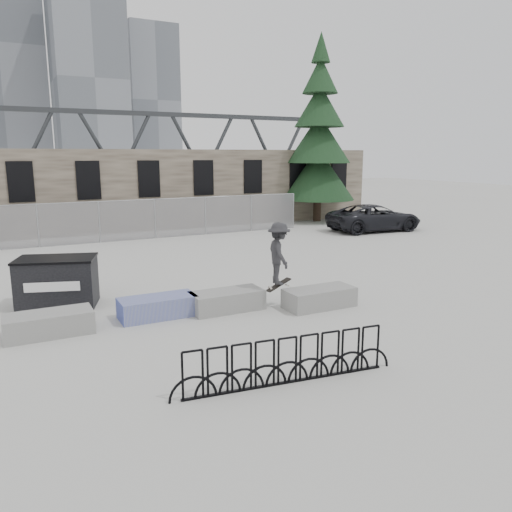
{
  "coord_description": "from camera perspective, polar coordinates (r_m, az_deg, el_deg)",
  "views": [
    {
      "loc": [
        -4.2,
        -12.31,
        4.22
      ],
      "look_at": [
        2.34,
        0.43,
        1.3
      ],
      "focal_mm": 35.0,
      "sensor_mm": 36.0,
      "label": 1
    }
  ],
  "objects": [
    {
      "name": "ground",
      "position": [
        13.67,
        -8.0,
        -6.57
      ],
      "size": [
        120.0,
        120.0,
        0.0
      ],
      "primitive_type": "plane",
      "color": "#AFAFAA",
      "rests_on": "ground"
    },
    {
      "name": "stone_wall",
      "position": [
        28.92,
        -18.92,
        7.02
      ],
      "size": [
        36.0,
        2.58,
        4.5
      ],
      "color": "brown",
      "rests_on": "ground"
    },
    {
      "name": "chainlink_fence",
      "position": [
        25.36,
        -17.47,
        3.79
      ],
      "size": [
        22.06,
        0.06,
        2.02
      ],
      "color": "gray",
      "rests_on": "ground"
    },
    {
      "name": "planter_far_left",
      "position": [
        12.93,
        -22.6,
        -7.07
      ],
      "size": [
        2.0,
        0.9,
        0.54
      ],
      "color": "gray",
      "rests_on": "ground"
    },
    {
      "name": "planter_center_left",
      "position": [
        13.47,
        -11.16,
        -5.64
      ],
      "size": [
        2.0,
        0.9,
        0.54
      ],
      "color": "#3948AB",
      "rests_on": "ground"
    },
    {
      "name": "planter_center_right",
      "position": [
        13.81,
        -3.36,
        -5.01
      ],
      "size": [
        2.0,
        0.9,
        0.54
      ],
      "color": "gray",
      "rests_on": "ground"
    },
    {
      "name": "planter_offset",
      "position": [
        14.17,
        7.26,
        -4.65
      ],
      "size": [
        2.0,
        0.9,
        0.54
      ],
      "color": "gray",
      "rests_on": "ground"
    },
    {
      "name": "dumpster",
      "position": [
        15.13,
        -21.75,
        -2.75
      ],
      "size": [
        2.41,
        1.88,
        1.39
      ],
      "rotation": [
        0.0,
        0.0,
        -0.31
      ],
      "color": "black",
      "rests_on": "ground"
    },
    {
      "name": "bike_rack",
      "position": [
        9.51,
        3.59,
        -11.93
      ],
      "size": [
        4.47,
        0.57,
        0.9
      ],
      "rotation": [
        0.0,
        0.0,
        -0.12
      ],
      "color": "black",
      "rests_on": "ground"
    },
    {
      "name": "spruce_tree",
      "position": [
        32.3,
        7.18,
        12.62
      ],
      "size": [
        4.64,
        4.64,
        11.5
      ],
      "color": "#38281E",
      "rests_on": "ground"
    },
    {
      "name": "skyline_towers",
      "position": [
        107.46,
        -26.73,
        19.24
      ],
      "size": [
        58.0,
        28.0,
        48.0
      ],
      "color": "slate",
      "rests_on": "ground"
    },
    {
      "name": "truss_bridge",
      "position": [
        68.79,
        -15.56,
        11.05
      ],
      "size": [
        70.0,
        3.0,
        9.8
      ],
      "color": "#2D3033",
      "rests_on": "ground"
    },
    {
      "name": "suv",
      "position": [
        28.82,
        13.39,
        4.29
      ],
      "size": [
        5.54,
        2.91,
        1.49
      ],
      "primitive_type": "imported",
      "rotation": [
        0.0,
        0.0,
        1.49
      ],
      "color": "black",
      "rests_on": "ground"
    },
    {
      "name": "skateboarder",
      "position": [
        13.8,
        2.64,
        0.28
      ],
      "size": [
        0.87,
        1.23,
        1.91
      ],
      "rotation": [
        0.0,
        0.0,
        1.36
      ],
      "color": "#28282B",
      "rests_on": "ground"
    }
  ]
}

